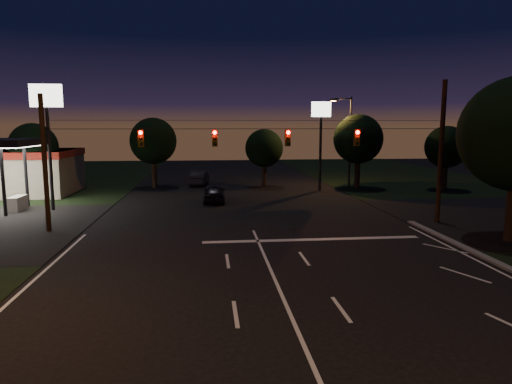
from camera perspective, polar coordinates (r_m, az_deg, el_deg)
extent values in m
plane|color=black|center=(14.09, 5.65, -17.81)|extent=(140.00, 140.00, 0.00)
cube|color=silver|center=(25.30, 7.05, -5.91)|extent=(12.00, 0.50, 0.01)
cylinder|color=black|center=(31.66, 21.67, -3.57)|extent=(0.30, 0.30, 9.00)
cylinder|color=black|center=(29.59, -24.43, -4.53)|extent=(0.28, 0.28, 8.00)
cylinder|color=black|center=(27.50, -0.56, 7.90)|extent=(24.00, 0.03, 0.03)
cylinder|color=black|center=(27.51, -0.56, 8.95)|extent=(24.00, 0.02, 0.02)
cube|color=#3F3307|center=(27.66, -14.17, 6.52)|extent=(0.32, 0.26, 1.00)
sphere|color=#FF0705|center=(27.49, -14.24, 7.19)|extent=(0.22, 0.22, 0.22)
sphere|color=black|center=(27.50, -14.22, 6.51)|extent=(0.20, 0.20, 0.20)
sphere|color=black|center=(27.51, -14.20, 5.82)|extent=(0.20, 0.20, 0.20)
cube|color=#3F3307|center=(27.39, -5.17, 6.72)|extent=(0.32, 0.26, 1.00)
sphere|color=#FF0705|center=(27.22, -5.18, 7.40)|extent=(0.22, 0.22, 0.22)
sphere|color=black|center=(27.23, -5.17, 6.71)|extent=(0.20, 0.20, 0.20)
sphere|color=black|center=(27.24, -5.16, 6.02)|extent=(0.20, 0.20, 0.20)
cube|color=#3F3307|center=(27.81, 3.99, 6.76)|extent=(0.32, 0.26, 1.00)
sphere|color=#FF0705|center=(27.65, 4.06, 7.43)|extent=(0.22, 0.22, 0.22)
sphere|color=black|center=(27.65, 4.05, 6.75)|extent=(0.20, 0.20, 0.20)
sphere|color=black|center=(27.67, 4.04, 6.06)|extent=(0.20, 0.20, 0.20)
cube|color=#3F3307|center=(28.87, 12.48, 6.64)|extent=(0.32, 0.26, 1.00)
sphere|color=#FF0705|center=(28.71, 12.60, 7.28)|extent=(0.22, 0.22, 0.22)
sphere|color=black|center=(28.72, 12.58, 6.63)|extent=(0.20, 0.20, 0.20)
sphere|color=black|center=(28.73, 12.56, 5.97)|extent=(0.20, 0.20, 0.20)
cube|color=gray|center=(37.49, -27.68, -1.31)|extent=(0.80, 2.00, 1.10)
cylinder|color=black|center=(35.42, -29.06, 1.11)|extent=(0.24, 0.24, 4.80)
cylinder|color=black|center=(39.11, -26.80, 1.85)|extent=(0.24, 0.24, 4.80)
cylinder|color=black|center=(36.29, -24.34, 3.71)|extent=(0.24, 0.24, 7.50)
cube|color=white|center=(36.27, -24.78, 10.89)|extent=(2.20, 0.30, 1.60)
cylinder|color=black|center=(43.78, 8.04, 4.70)|extent=(0.24, 0.24, 7.00)
cube|color=white|center=(43.72, 8.16, 10.20)|extent=(1.80, 0.30, 1.40)
cylinder|color=black|center=(46.61, 11.67, 6.06)|extent=(0.20, 0.20, 9.00)
cylinder|color=black|center=(46.38, 10.75, 11.39)|extent=(1.80, 0.12, 0.12)
cube|color=black|center=(46.13, 9.65, 11.31)|extent=(0.60, 0.35, 0.22)
cube|color=orange|center=(46.12, 9.65, 11.16)|extent=(0.45, 0.25, 0.04)
cylinder|color=black|center=(27.91, 29.38, -1.41)|extent=(0.60, 0.60, 4.00)
sphere|color=black|center=(27.50, 28.53, 6.12)|extent=(4.20, 4.20, 4.20)
cylinder|color=black|center=(45.32, -25.85, 1.53)|extent=(0.49, 0.49, 3.00)
sphere|color=black|center=(45.11, -26.07, 5.09)|extent=(4.20, 4.20, 4.20)
sphere|color=black|center=(45.27, -25.43, 4.98)|extent=(3.15, 3.15, 3.15)
sphere|color=black|center=(45.46, -26.48, 4.96)|extent=(2.94, 2.94, 2.94)
cylinder|color=black|center=(46.91, -12.61, 2.52)|extent=(0.52, 0.52, 3.25)
sphere|color=black|center=(46.71, -12.73, 6.25)|extent=(4.60, 4.60, 4.60)
sphere|color=black|center=(47.01, -12.11, 6.11)|extent=(3.45, 3.45, 3.45)
sphere|color=black|center=(47.00, -13.25, 6.12)|extent=(3.22, 3.22, 3.22)
cylinder|color=black|center=(45.98, 1.02, 2.29)|extent=(0.47, 0.47, 2.75)
sphere|color=black|center=(45.78, 1.03, 5.51)|extent=(3.80, 3.80, 3.80)
sphere|color=black|center=(46.12, 1.45, 5.39)|extent=(2.85, 2.85, 2.85)
sphere|color=black|center=(45.93, 0.52, 5.41)|extent=(2.66, 2.66, 2.66)
cylinder|color=black|center=(46.00, 12.54, 2.50)|extent=(0.53, 0.53, 3.40)
sphere|color=black|center=(45.80, 12.66, 6.48)|extent=(4.80, 4.80, 4.80)
sphere|color=black|center=(46.30, 13.08, 6.31)|extent=(3.60, 3.60, 3.60)
sphere|color=black|center=(45.88, 11.99, 6.37)|extent=(3.36, 3.36, 3.36)
cylinder|color=black|center=(47.41, 22.52, 1.93)|extent=(0.48, 0.48, 2.90)
sphere|color=black|center=(47.21, 22.70, 5.22)|extent=(4.00, 4.00, 4.00)
sphere|color=black|center=(47.67, 22.94, 5.08)|extent=(3.00, 3.00, 3.00)
sphere|color=black|center=(47.20, 22.15, 5.14)|extent=(2.80, 2.80, 2.80)
imported|color=black|center=(37.27, -5.25, -0.14)|extent=(1.87, 4.38, 1.48)
imported|color=black|center=(48.26, -7.14, 1.78)|extent=(2.21, 4.79, 1.52)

